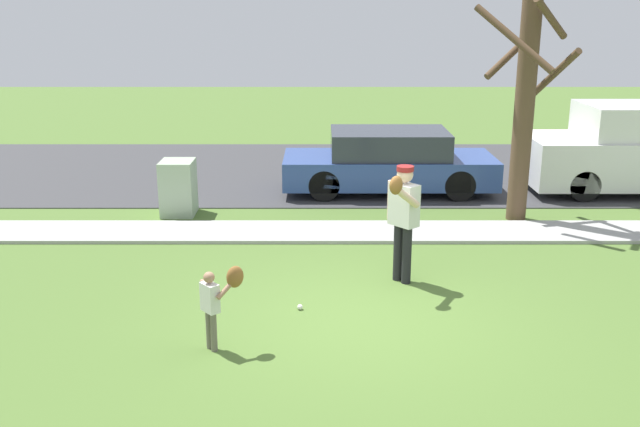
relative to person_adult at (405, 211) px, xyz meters
name	(u,v)px	position (x,y,z in m)	size (l,w,h in m)	color
ground_plane	(352,235)	(-0.66, 2.22, -1.08)	(48.00, 48.00, 0.00)	#4C6B2D
sidewalk_strip	(352,232)	(-0.66, 2.32, -1.05)	(36.00, 1.20, 0.06)	#A3A39E
road_surface	(344,170)	(-0.66, 7.32, -1.07)	(36.00, 6.80, 0.02)	#38383A
person_adult	(405,211)	(0.00, 0.00, 0.00)	(0.53, 0.86, 1.73)	black
person_child	(220,296)	(-2.36, -2.10, -0.42)	(0.55, 0.32, 1.02)	#6B6656
baseball	(302,307)	(-1.44, -0.98, -1.04)	(0.07, 0.07, 0.07)	white
utility_cabinet	(181,188)	(-3.90, 3.55, -0.55)	(0.63, 0.71, 1.05)	#9EB293
street_tree_near	(528,101)	(2.54, 3.21, 1.15)	(1.84, 1.88, 4.14)	brown
parked_wagon_blue	(391,162)	(0.30, 5.28, -0.42)	(4.50, 1.80, 1.33)	#2D478C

